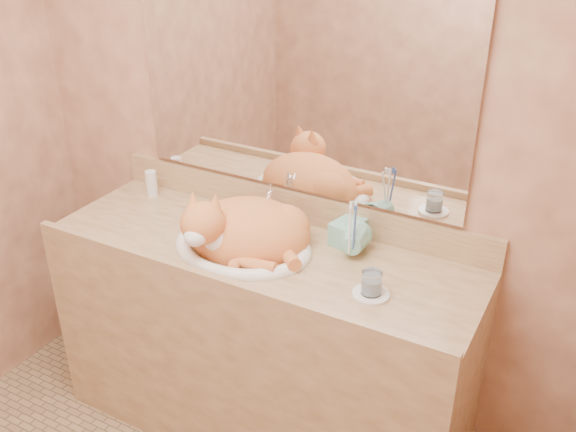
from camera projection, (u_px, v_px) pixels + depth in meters
The scene contains 12 objects.
wall_back at pixel (296, 121), 2.33m from camera, with size 2.40×0.02×2.50m, color #935C42.
vanity_counter at pixel (262, 343), 2.50m from camera, with size 1.60×0.55×0.85m, color olive, non-canonical shape.
mirror at pixel (295, 84), 2.25m from camera, with size 1.30×0.02×0.80m, color white.
sink_basin at pixel (242, 229), 2.27m from camera, with size 0.50×0.42×0.16m, color white, non-canonical shape.
faucet at pixel (270, 207), 2.42m from camera, with size 0.04×0.11×0.16m, color white, non-canonical shape.
cat at pixel (243, 228), 2.28m from camera, with size 0.45×0.37×0.25m, color #D16930, non-canonical shape.
soap_dispenser at pixel (337, 225), 2.26m from camera, with size 0.09×0.09×0.20m, color #75BBA6.
toothbrush_cup at pixel (351, 249), 2.20m from camera, with size 0.11×0.11×0.11m, color #75BBA6.
toothbrushes at pixel (352, 228), 2.16m from camera, with size 0.04×0.04×0.23m, color white, non-canonical shape.
saucer at pixel (371, 294), 2.04m from camera, with size 0.12×0.12×0.01m, color white.
water_glass at pixel (372, 283), 2.02m from camera, with size 0.07×0.07×0.08m, color white.
lotion_bottle at pixel (152, 184), 2.67m from camera, with size 0.05×0.05×0.11m, color white.
Camera 1 is at (1.04, -0.97, 2.02)m, focal length 40.00 mm.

